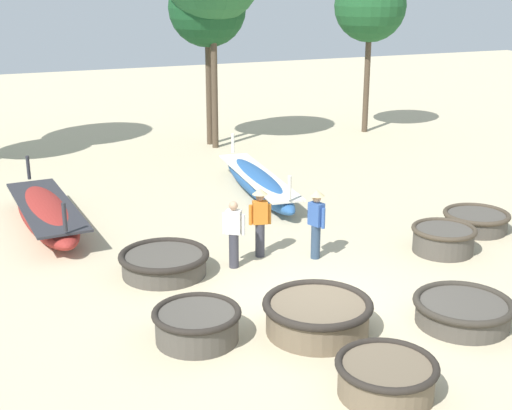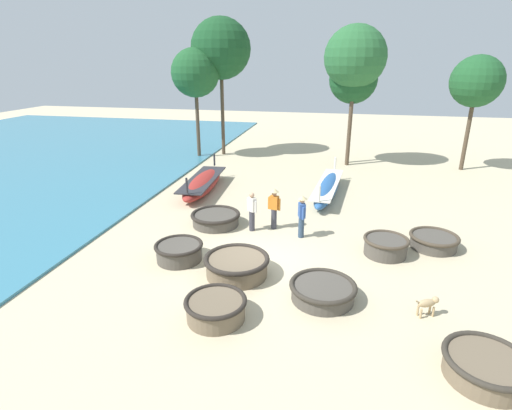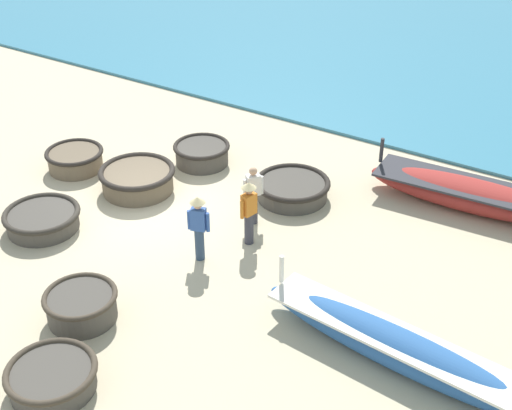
% 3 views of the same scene
% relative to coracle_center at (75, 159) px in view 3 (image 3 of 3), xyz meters
% --- Properties ---
extents(ground_plane, '(80.00, 80.00, 0.00)m').
position_rel_coracle_center_xyz_m(ground_plane, '(0.41, 3.03, -0.32)').
color(ground_plane, '#C6B793').
extents(coracle_center, '(1.64, 1.64, 0.59)m').
position_rel_coracle_center_xyz_m(coracle_center, '(0.00, 0.00, 0.00)').
color(coracle_center, brown).
rests_on(coracle_center, ground).
extents(coracle_far_left, '(1.54, 1.54, 0.63)m').
position_rel_coracle_center_xyz_m(coracle_far_left, '(4.62, 4.70, 0.02)').
color(coracle_far_left, '#4C473F').
rests_on(coracle_far_left, ground).
extents(coracle_far_right, '(2.05, 2.05, 0.65)m').
position_rel_coracle_center_xyz_m(coracle_far_right, '(-0.03, 2.27, 0.03)').
color(coracle_far_right, brown).
rests_on(coracle_far_right, ground).
extents(coracle_tilted, '(1.89, 1.89, 0.50)m').
position_rel_coracle_center_xyz_m(coracle_tilted, '(2.66, 1.49, -0.05)').
color(coracle_tilted, '#4C473F').
rests_on(coracle_tilted, ground).
extents(coracle_upturned, '(1.63, 1.63, 0.60)m').
position_rel_coracle_center_xyz_m(coracle_upturned, '(-2.18, 2.84, 0.01)').
color(coracle_upturned, '#4C473F').
rests_on(coracle_upturned, ground).
extents(coracle_front_left, '(1.71, 1.71, 0.50)m').
position_rel_coracle_center_xyz_m(coracle_front_left, '(6.36, 5.63, -0.05)').
color(coracle_front_left, '#4C473F').
rests_on(coracle_front_left, ground).
extents(coracle_weathered, '(2.01, 2.01, 0.52)m').
position_rel_coracle_center_xyz_m(coracle_weathered, '(-1.90, 5.99, -0.03)').
color(coracle_weathered, '#4C473F').
rests_on(coracle_weathered, ground).
extents(long_boat_blue_hull, '(1.47, 6.06, 1.32)m').
position_rel_coracle_center_xyz_m(long_boat_blue_hull, '(2.37, 10.75, 0.06)').
color(long_boat_blue_hull, '#285693').
rests_on(long_boat_blue_hull, ground).
extents(long_boat_ochre_hull, '(1.58, 5.43, 1.40)m').
position_rel_coracle_center_xyz_m(long_boat_ochre_hull, '(-3.89, 10.12, 0.08)').
color(long_boat_ochre_hull, maroon).
rests_on(long_boat_ochre_hull, ground).
extents(fisherman_crouching, '(0.52, 0.36, 1.67)m').
position_rel_coracle_center_xyz_m(fisherman_crouching, '(0.47, 6.15, 0.64)').
color(fisherman_crouching, '#383842').
rests_on(fisherman_crouching, ground).
extents(fisherman_standing_left, '(0.36, 0.51, 1.67)m').
position_rel_coracle_center_xyz_m(fisherman_standing_left, '(1.62, 5.53, 0.64)').
color(fisherman_standing_left, '#2D425B').
rests_on(fisherman_standing_left, ground).
extents(fisherman_standing_right, '(0.44, 0.38, 1.57)m').
position_rel_coracle_center_xyz_m(fisherman_standing_right, '(-0.34, 5.76, 0.52)').
color(fisherman_standing_right, '#383842').
rests_on(fisherman_standing_right, ground).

